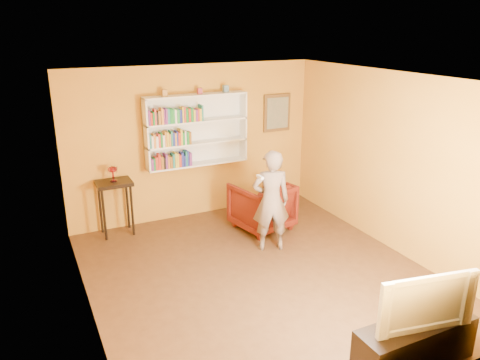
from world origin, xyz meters
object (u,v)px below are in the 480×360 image
(armchair, at_px, (262,206))
(tv_cabinet, at_px, (414,344))
(console_table, at_px, (114,191))
(television, at_px, (421,298))
(bookshelf, at_px, (195,130))
(ruby_lustre, at_px, (113,171))
(person, at_px, (271,201))

(armchair, bearing_deg, tv_cabinet, 75.07)
(console_table, height_order, television, television)
(console_table, bearing_deg, armchair, -20.23)
(tv_cabinet, bearing_deg, bookshelf, 97.19)
(bookshelf, bearing_deg, ruby_lustre, -173.88)
(armchair, relative_size, tv_cabinet, 0.68)
(armchair, distance_m, television, 3.69)
(console_table, xyz_separation_m, person, (2.02, -1.58, 0.03))
(armchair, relative_size, television, 0.85)
(bookshelf, distance_m, console_table, 1.71)
(ruby_lustre, xyz_separation_m, armchair, (2.27, -0.84, -0.70))
(bookshelf, xyz_separation_m, television, (0.59, -4.66, -0.82))
(bookshelf, bearing_deg, person, -72.89)
(bookshelf, height_order, television, bookshelf)
(television, bearing_deg, person, 101.45)
(armchair, bearing_deg, bookshelf, -63.64)
(ruby_lustre, height_order, tv_cabinet, ruby_lustre)
(bookshelf, xyz_separation_m, console_table, (-1.49, -0.16, -0.83))
(console_table, height_order, ruby_lustre, ruby_lustre)
(person, xyz_separation_m, television, (0.05, -2.92, -0.02))
(ruby_lustre, bearing_deg, television, -65.23)
(television, bearing_deg, bookshelf, 107.61)
(ruby_lustre, distance_m, armchair, 2.52)
(console_table, distance_m, ruby_lustre, 0.34)
(tv_cabinet, distance_m, television, 0.54)
(bookshelf, distance_m, person, 1.99)
(console_table, bearing_deg, bookshelf, 6.12)
(console_table, xyz_separation_m, tv_cabinet, (2.08, -4.50, -0.53))
(person, distance_m, tv_cabinet, 2.97)
(console_table, xyz_separation_m, television, (2.08, -4.50, 0.01))
(bookshelf, relative_size, ruby_lustre, 7.14)
(console_table, height_order, armchair, console_table)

